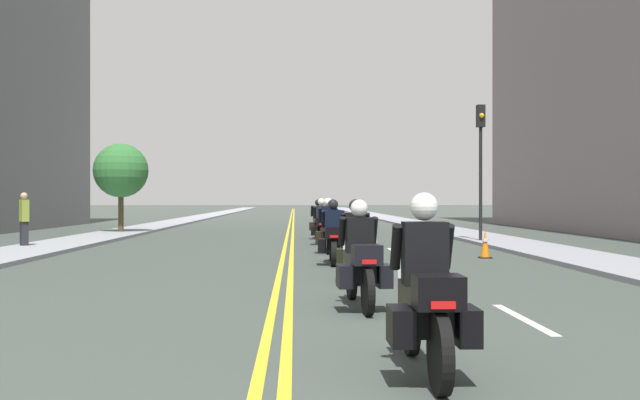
% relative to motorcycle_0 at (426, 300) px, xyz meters
% --- Properties ---
extents(ground_plane, '(264.00, 264.00, 0.00)m').
position_rel_motorcycle_0_xyz_m(ground_plane, '(-1.40, 42.92, -0.69)').
color(ground_plane, '#3D463F').
extents(sidewalk_left, '(2.39, 144.00, 0.12)m').
position_rel_motorcycle_0_xyz_m(sidewalk_left, '(-9.12, 42.92, -0.63)').
color(sidewalk_left, '#92959D').
rests_on(sidewalk_left, ground).
extents(sidewalk_right, '(2.39, 144.00, 0.12)m').
position_rel_motorcycle_0_xyz_m(sidewalk_right, '(6.32, 42.92, -0.63)').
color(sidewalk_right, '#91919C').
rests_on(sidewalk_right, ground).
extents(centreline_yellow_inner, '(0.12, 132.00, 0.01)m').
position_rel_motorcycle_0_xyz_m(centreline_yellow_inner, '(-1.52, 42.92, -0.68)').
color(centreline_yellow_inner, yellow).
rests_on(centreline_yellow_inner, ground).
extents(centreline_yellow_outer, '(0.12, 132.00, 0.01)m').
position_rel_motorcycle_0_xyz_m(centreline_yellow_outer, '(-1.28, 42.92, -0.68)').
color(centreline_yellow_outer, yellow).
rests_on(centreline_yellow_outer, ground).
extents(lane_dashes_white, '(0.14, 56.40, 0.01)m').
position_rel_motorcycle_0_xyz_m(lane_dashes_white, '(1.87, 23.92, -0.68)').
color(lane_dashes_white, silver).
rests_on(lane_dashes_white, ground).
extents(motorcycle_0, '(0.76, 2.14, 1.67)m').
position_rel_motorcycle_0_xyz_m(motorcycle_0, '(0.00, 0.00, 0.00)').
color(motorcycle_0, black).
rests_on(motorcycle_0, ground).
extents(motorcycle_1, '(0.78, 2.26, 1.60)m').
position_rel_motorcycle_0_xyz_m(motorcycle_1, '(-0.23, 3.89, -0.02)').
color(motorcycle_1, black).
rests_on(motorcycle_1, ground).
extents(motorcycle_2, '(0.78, 2.28, 1.60)m').
position_rel_motorcycle_0_xyz_m(motorcycle_2, '(0.01, 7.32, -0.04)').
color(motorcycle_2, black).
rests_on(motorcycle_2, ground).
extents(motorcycle_3, '(0.77, 2.18, 1.60)m').
position_rel_motorcycle_0_xyz_m(motorcycle_3, '(-0.24, 10.78, -0.05)').
color(motorcycle_3, black).
rests_on(motorcycle_3, ground).
extents(motorcycle_4, '(0.77, 2.17, 1.64)m').
position_rel_motorcycle_0_xyz_m(motorcycle_4, '(-0.19, 14.39, -0.02)').
color(motorcycle_4, black).
rests_on(motorcycle_4, ground).
extents(motorcycle_5, '(0.77, 2.19, 1.63)m').
position_rel_motorcycle_0_xyz_m(motorcycle_5, '(-0.23, 18.25, -0.03)').
color(motorcycle_5, black).
rests_on(motorcycle_5, ground).
extents(motorcycle_6, '(0.78, 2.21, 1.59)m').
position_rel_motorcycle_0_xyz_m(motorcycle_6, '(-0.24, 21.56, -0.03)').
color(motorcycle_6, black).
rests_on(motorcycle_6, ground).
extents(traffic_cone_0, '(0.32, 0.32, 0.77)m').
position_rel_motorcycle_0_xyz_m(traffic_cone_0, '(3.98, 12.33, -0.30)').
color(traffic_cone_0, black).
rests_on(traffic_cone_0, ground).
extents(traffic_light_near, '(0.28, 0.38, 5.01)m').
position_rel_motorcycle_0_xyz_m(traffic_light_near, '(5.53, 18.45, 2.75)').
color(traffic_light_near, black).
rests_on(traffic_light_near, ground).
extents(pedestrian_0, '(0.41, 0.48, 1.82)m').
position_rel_motorcycle_0_xyz_m(pedestrian_0, '(-9.84, 16.15, 0.25)').
color(pedestrian_0, '#27262D').
rests_on(pedestrian_0, ground).
extents(street_tree_0, '(2.46, 2.46, 4.14)m').
position_rel_motorcycle_0_xyz_m(street_tree_0, '(-9.11, 25.52, 2.21)').
color(street_tree_0, '#493B23').
rests_on(street_tree_0, ground).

